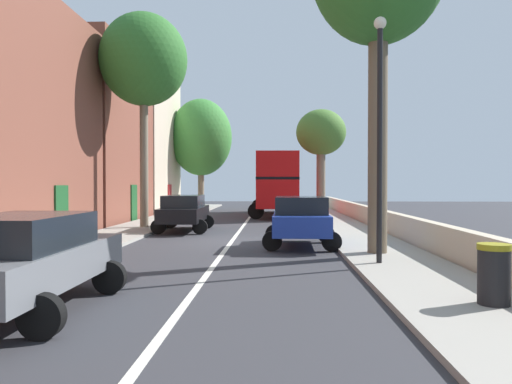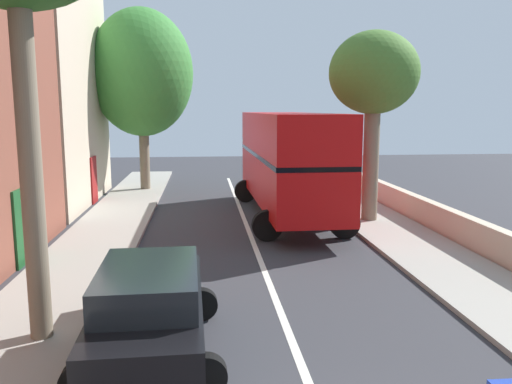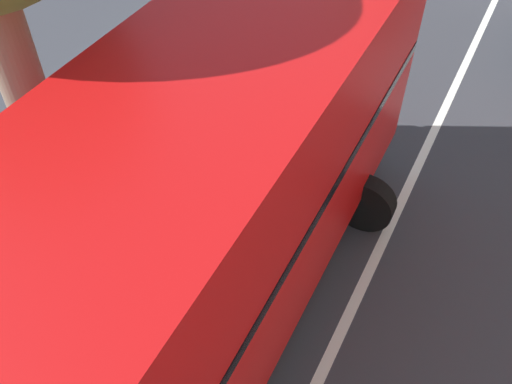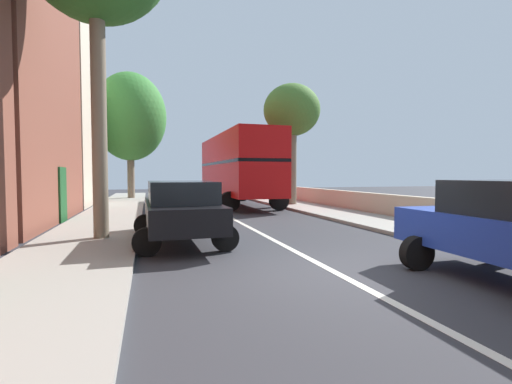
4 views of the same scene
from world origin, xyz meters
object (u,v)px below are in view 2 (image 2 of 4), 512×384
object	(u,v)px
parked_car_black_left_0	(150,304)
street_tree_right_1	(374,77)
double_decker_bus	(287,158)
street_tree_left_4	(142,73)

from	to	relation	value
parked_car_black_left_0	street_tree_right_1	size ratio (longest dim) A/B	0.67
double_decker_bus	parked_car_black_left_0	distance (m)	12.13
double_decker_bus	parked_car_black_left_0	xyz separation A→B (m)	(-4.20, -11.29, -1.42)
double_decker_bus	street_tree_right_1	size ratio (longest dim) A/B	1.54
parked_car_black_left_0	street_tree_right_1	bearing A→B (deg)	54.59
street_tree_left_4	double_decker_bus	bearing A→B (deg)	-49.72
parked_car_black_left_0	street_tree_left_4	distance (m)	19.43
street_tree_right_1	street_tree_left_4	world-z (taller)	street_tree_left_4
parked_car_black_left_0	street_tree_right_1	xyz separation A→B (m)	(7.11, 10.00, 4.43)
parked_car_black_left_0	street_tree_right_1	distance (m)	13.05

